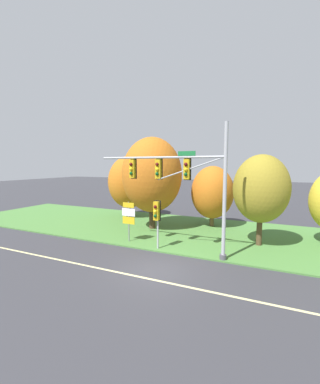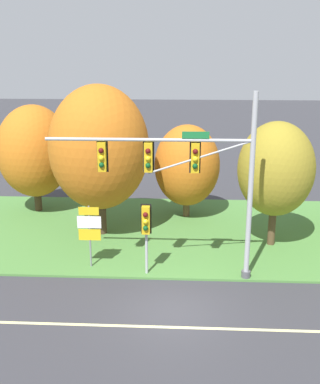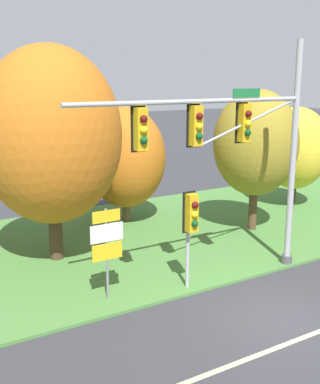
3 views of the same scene
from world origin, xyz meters
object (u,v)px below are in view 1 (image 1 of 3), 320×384
Objects in this scene: tree_left_of_mast at (152,175)px; tree_behind_signpost at (212,192)px; pedestrian_signal_near_kerb at (157,214)px; route_sign_post at (129,216)px; tree_mid_verge at (261,189)px; traffic_signal_mast at (183,178)px; tree_nearest_road at (129,182)px.

tree_behind_signpost is at bearing 33.75° from tree_left_of_mast.
tree_behind_signpost reaches higher than pedestrian_signal_near_kerb.
tree_mid_verge reaches higher than route_sign_post.
route_sign_post is at bearing 170.47° from traffic_signal_mast.
route_sign_post is 8.52m from tree_behind_signpost.
tree_mid_verge is at bearing 41.80° from traffic_signal_mast.
tree_behind_signpost is (4.35, 7.22, 1.20)m from route_sign_post.
tree_left_of_mast is (-0.20, 4.18, 2.80)m from route_sign_post.
route_sign_post is 9.27m from tree_nearest_road.
pedestrian_signal_near_kerb is 7.34m from tree_mid_verge.
tree_left_of_mast reaches higher than pedestrian_signal_near_kerb.
tree_nearest_road reaches higher than route_sign_post.
tree_nearest_road is 9.14m from tree_behind_signpost.
traffic_signal_mast is 5.81m from tree_mid_verge.
traffic_signal_mast reaches higher than tree_nearest_road.
tree_nearest_road is 1.03× the size of tree_mid_verge.
traffic_signal_mast is 2.99m from pedestrian_signal_near_kerb.
tree_nearest_road is at bearing 160.88° from tree_mid_verge.
route_sign_post is at bearing -87.26° from tree_left_of_mast.
tree_left_of_mast reaches higher than tree_mid_verge.
traffic_signal_mast is 1.59× the size of tree_behind_signpost.
tree_mid_verge is at bearing 19.66° from route_sign_post.
traffic_signal_mast reaches higher than tree_left_of_mast.
tree_nearest_road is 0.82× the size of tree_left_of_mast.
tree_behind_signpost is at bearing 58.92° from route_sign_post.
traffic_signal_mast is 5.30m from route_sign_post.
pedestrian_signal_near_kerb is at bearing -49.05° from tree_nearest_road.
pedestrian_signal_near_kerb is at bearing -60.25° from tree_left_of_mast.
tree_left_of_mast is (-2.80, 4.90, 2.31)m from pedestrian_signal_near_kerb.
tree_mid_verge is (8.67, 3.10, 2.05)m from route_sign_post.
tree_left_of_mast is (4.55, -3.57, 0.97)m from tree_nearest_road.
tree_mid_verge is at bearing -19.12° from tree_nearest_road.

